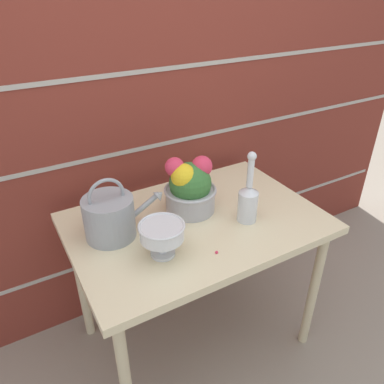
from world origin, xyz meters
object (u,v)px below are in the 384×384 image
(flower_planter, at_px, (190,187))
(glass_decanter, at_px, (248,200))
(crystal_pedestal_bowl, at_px, (162,233))
(watering_can, at_px, (110,217))

(flower_planter, xyz_separation_m, glass_decanter, (0.17, -0.19, -0.02))
(crystal_pedestal_bowl, bearing_deg, glass_decanter, 3.86)
(flower_planter, bearing_deg, glass_decanter, -47.80)
(watering_can, bearing_deg, glass_decanter, -18.65)
(watering_can, distance_m, flower_planter, 0.36)
(watering_can, xyz_separation_m, flower_planter, (0.36, 0.01, 0.03))
(crystal_pedestal_bowl, bearing_deg, watering_can, 120.90)
(crystal_pedestal_bowl, distance_m, glass_decanter, 0.41)
(watering_can, height_order, glass_decanter, glass_decanter)
(watering_can, relative_size, glass_decanter, 1.09)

